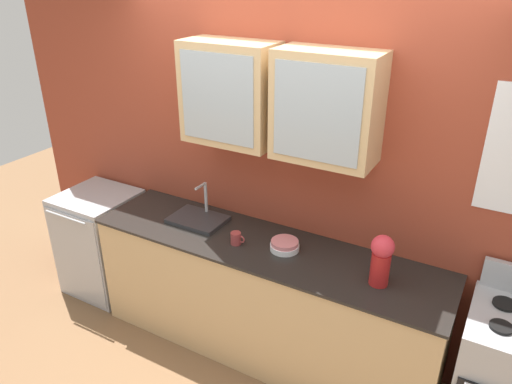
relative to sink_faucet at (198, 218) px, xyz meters
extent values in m
plane|color=brown|center=(0.59, -0.06, -0.93)|extent=(10.00, 10.00, 0.00)
cube|color=#993D28|center=(0.59, 0.30, 0.39)|extent=(4.88, 0.10, 2.64)
cube|color=tan|center=(0.25, 0.10, 0.95)|extent=(0.62, 0.32, 0.66)
cube|color=#9EADB7|center=(0.25, -0.07, 0.95)|extent=(0.53, 0.01, 0.56)
cube|color=tan|center=(0.92, 0.10, 0.95)|extent=(0.62, 0.32, 0.66)
cube|color=#9EADB7|center=(0.92, -0.07, 0.95)|extent=(0.53, 0.01, 0.56)
cube|color=tan|center=(0.59, -0.06, -0.48)|extent=(2.51, 0.61, 0.88)
cube|color=black|center=(0.59, -0.06, -0.03)|extent=(2.54, 0.63, 0.02)
cylinder|color=black|center=(2.08, -0.17, -0.01)|extent=(0.12, 0.12, 0.02)
cylinder|color=black|center=(2.08, 0.05, -0.01)|extent=(0.13, 0.13, 0.02)
cube|color=#2D2D30|center=(0.00, 0.00, -0.01)|extent=(0.41, 0.29, 0.03)
cylinder|color=#ADAFB5|center=(0.00, 0.11, 0.12)|extent=(0.02, 0.02, 0.24)
cylinder|color=#ADAFB5|center=(0.00, 0.05, 0.24)|extent=(0.02, 0.12, 0.02)
cylinder|color=white|center=(0.74, -0.04, 0.00)|extent=(0.20, 0.20, 0.04)
cylinder|color=#D87F84|center=(0.74, -0.04, 0.03)|extent=(0.18, 0.18, 0.04)
cylinder|color=#B21E1E|center=(1.40, -0.10, 0.08)|extent=(0.11, 0.11, 0.21)
sphere|color=#D8333F|center=(1.40, -0.10, 0.24)|extent=(0.14, 0.14, 0.14)
cylinder|color=#993838|center=(0.41, -0.14, 0.02)|extent=(0.07, 0.07, 0.09)
torus|color=#993838|center=(0.46, -0.14, 0.02)|extent=(0.06, 0.01, 0.06)
cube|color=#ADAFB5|center=(-1.01, -0.06, -0.47)|extent=(0.59, 0.58, 0.90)
cube|color=#ADAFB5|center=(-1.01, -0.35, -0.47)|extent=(0.56, 0.01, 0.81)
cylinder|color=#ADAFB5|center=(-1.01, -0.38, -0.08)|extent=(0.44, 0.02, 0.02)
camera|label=1|loc=(1.94, -2.55, 1.73)|focal=34.13mm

